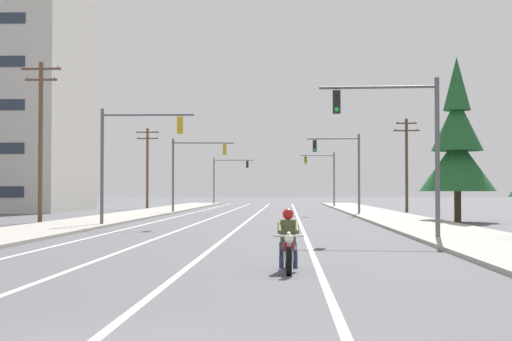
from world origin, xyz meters
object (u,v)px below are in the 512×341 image
Objects in this scene: conifer_tree_right_verge_far at (457,146)px; traffic_signal_far_left at (225,173)px; utility_pole_right_far at (407,161)px; traffic_signal_near_right at (403,133)px; traffic_signal_mid_right at (344,162)px; utility_pole_left_near at (41,136)px; traffic_signal_far_right at (325,171)px; utility_pole_left_far at (147,165)px; traffic_signal_near_left at (129,148)px; motorcycle_with_rider at (288,246)px; traffic_signal_mid_left at (191,164)px.

traffic_signal_far_left is at bearing 109.53° from conifer_tree_right_verge_far.
utility_pole_right_far is (18.66, -30.46, 0.34)m from traffic_signal_far_left.
traffic_signal_near_right is 1.00× the size of traffic_signal_far_left.
traffic_signal_mid_right is 23.23m from utility_pole_left_near.
utility_pole_left_far is at bearing -155.04° from traffic_signal_far_right.
traffic_signal_near_right is 1.00× the size of traffic_signal_near_left.
traffic_signal_near_left is 1.00× the size of traffic_signal_mid_right.
utility_pole_left_far is 38.91m from conifer_tree_right_verge_far.
traffic_signal_far_left is at bearing 95.88° from motorcycle_with_rider.
traffic_signal_far_right is at bearing 61.28° from traffic_signal_mid_left.
motorcycle_with_rider is 0.23× the size of utility_pole_left_near.
traffic_signal_near_right is at bearing -89.85° from traffic_signal_far_right.
traffic_signal_mid_left is 0.65× the size of utility_pole_left_near.
traffic_signal_mid_right is 26.20m from utility_pole_left_far.
traffic_signal_near_right and traffic_signal_mid_left have the same top height.
traffic_signal_near_left is 1.00× the size of traffic_signal_far_left.
traffic_signal_mid_right is (-0.05, 27.86, -0.03)m from traffic_signal_near_right.
utility_pole_right_far is (18.61, 4.53, 0.34)m from traffic_signal_mid_left.
utility_pole_left_far is (-6.30, 13.78, 0.39)m from traffic_signal_mid_left.
traffic_signal_mid_left is 24.53m from conifer_tree_right_verge_far.
traffic_signal_far_right is (-0.14, 54.88, -0.05)m from traffic_signal_near_right.
utility_pole_left_near is 1.15× the size of utility_pole_left_far.
traffic_signal_far_left is 22.11m from utility_pole_left_far.
traffic_signal_mid_left is 15.16m from utility_pole_left_far.
conifer_tree_right_verge_far is at bearing -81.38° from traffic_signal_far_right.
utility_pole_left_near reaches higher than traffic_signal_far_right.
traffic_signal_mid_right is at bearing 35.31° from utility_pole_left_near.
utility_pole_right_far is 20.99m from conifer_tree_right_verge_far.
traffic_signal_mid_right is 1.00× the size of traffic_signal_mid_left.
traffic_signal_mid_right is at bearing 90.11° from traffic_signal_near_right.
conifer_tree_right_verge_far is (5.76, 15.99, 0.46)m from traffic_signal_near_right.
traffic_signal_mid_right is 0.75× the size of utility_pole_left_far.
traffic_signal_far_right is 17.61m from traffic_signal_far_left.
traffic_signal_far_right is (12.30, 22.44, -0.08)m from traffic_signal_mid_left.
traffic_signal_far_left is (-12.43, 39.57, 0.08)m from traffic_signal_mid_right.
utility_pole_right_far reaches higher than traffic_signal_far_right.
utility_pole_left_far is 0.83× the size of conifer_tree_right_verge_far.
utility_pole_right_far is (10.58, 47.93, 3.87)m from motorcycle_with_rider.
conifer_tree_right_verge_far is at bearing -42.12° from traffic_signal_mid_left.
traffic_signal_near_left is 46.70m from traffic_signal_far_right.
utility_pole_left_near is (-6.50, -52.98, 1.00)m from traffic_signal_far_left.
traffic_signal_mid_left is 1.00× the size of traffic_signal_far_left.
conifer_tree_right_verge_far is at bearing -63.91° from traffic_signal_mid_right.
traffic_signal_mid_right is 27.02m from traffic_signal_far_right.
motorcycle_with_rider is 22.75m from traffic_signal_near_left.
traffic_signal_mid_left is at bearing 69.99° from utility_pole_left_near.
traffic_signal_mid_left is at bearing 89.23° from traffic_signal_near_left.
motorcycle_with_rider is 12.32m from traffic_signal_near_right.
traffic_signal_near_left is 7.79m from utility_pole_left_near.
conifer_tree_right_verge_far reaches higher than utility_pole_left_near.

